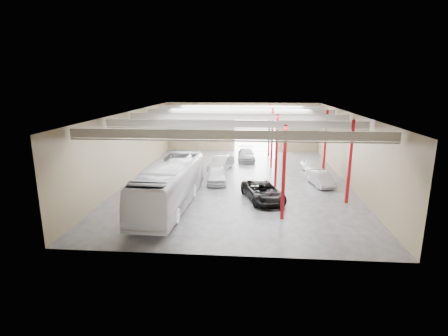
# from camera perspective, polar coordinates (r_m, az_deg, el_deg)

# --- Properties ---
(depot_shell) EXTENTS (22.12, 32.12, 7.06)m
(depot_shell) POSITION_cam_1_polar(r_m,az_deg,el_deg) (35.44, 2.42, 5.88)
(depot_shell) COLOR #424246
(depot_shell) RESTS_ON ground
(coach_bus) EXTENTS (3.61, 13.24, 3.66)m
(coach_bus) POSITION_cam_1_polar(r_m,az_deg,el_deg) (28.57, -8.78, -2.71)
(coach_bus) COLOR white
(coach_bus) RESTS_ON ground
(black_sedan) EXTENTS (4.21, 6.23, 1.58)m
(black_sedan) POSITION_cam_1_polar(r_m,az_deg,el_deg) (30.02, 6.38, -3.87)
(black_sedan) COLOR black
(black_sedan) RESTS_ON ground
(car_row_a) EXTENTS (2.35, 4.90, 1.61)m
(car_row_a) POSITION_cam_1_polar(r_m,az_deg,el_deg) (35.16, -1.21, -1.11)
(car_row_a) COLOR silver
(car_row_a) RESTS_ON ground
(car_row_b) EXTENTS (2.84, 5.23, 1.63)m
(car_row_b) POSITION_cam_1_polar(r_m,az_deg,el_deg) (40.28, -0.45, 0.85)
(car_row_b) COLOR silver
(car_row_b) RESTS_ON ground
(car_row_c) EXTENTS (2.42, 5.37, 1.53)m
(car_row_c) POSITION_cam_1_polar(r_m,az_deg,el_deg) (45.22, 3.66, 2.20)
(car_row_c) COLOR gray
(car_row_c) RESTS_ON ground
(car_right_near) EXTENTS (2.42, 4.62, 1.45)m
(car_right_near) POSITION_cam_1_polar(r_m,az_deg,el_deg) (35.49, 15.44, -1.62)
(car_right_near) COLOR #AAA9AE
(car_right_near) RESTS_ON ground
(car_right_far) EXTENTS (2.39, 4.35, 1.40)m
(car_right_far) POSITION_cam_1_polar(r_m,az_deg,el_deg) (40.47, 14.20, 0.31)
(car_right_far) COLOR white
(car_right_far) RESTS_ON ground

